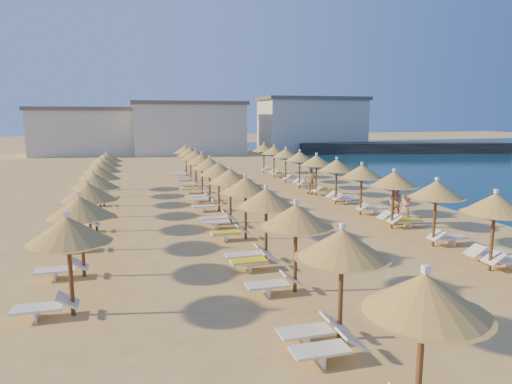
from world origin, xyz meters
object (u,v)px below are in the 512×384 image
object	(u,v)px
beachgoer_c	(311,181)
beachgoer_a	(406,207)
parasol_row_east	(349,169)
beachgoer_b	(396,202)
parasol_row_west	(224,173)
jetty	(403,148)

from	to	relation	value
beachgoer_c	beachgoer_a	size ratio (longest dim) A/B	1.04
parasol_row_east	beachgoer_c	world-z (taller)	parasol_row_east
beachgoer_b	parasol_row_east	bearing A→B (deg)	173.61
parasol_row_west	beachgoer_b	world-z (taller)	parasol_row_west
parasol_row_west	jetty	bearing A→B (deg)	45.99
beachgoer_c	beachgoer_a	world-z (taller)	beachgoer_c
parasol_row_east	jetty	bearing A→B (deg)	52.99
jetty	beachgoer_b	distance (m)	44.55
parasol_row_east	parasol_row_west	xyz separation A→B (m)	(-7.29, 0.00, 0.00)
parasol_row_west	beachgoer_a	distance (m)	9.50
beachgoer_b	beachgoer_a	size ratio (longest dim) A/B	0.99
parasol_row_east	beachgoer_a	size ratio (longest dim) A/B	21.11
jetty	parasol_row_east	size ratio (longest dim) A/B	0.81
parasol_row_west	beachgoer_c	size ratio (longest dim) A/B	20.22
parasol_row_west	beachgoer_a	bearing A→B (deg)	-25.60
jetty	parasol_row_west	bearing A→B (deg)	-120.36
parasol_row_east	beachgoer_c	xyz separation A→B (m)	(-0.14, 5.37, -1.45)
parasol_row_west	beachgoer_c	distance (m)	9.06
beachgoer_a	beachgoer_b	bearing A→B (deg)	151.24
beachgoer_b	beachgoer_c	bearing A→B (deg)	157.89
parasol_row_east	beachgoer_b	xyz separation A→B (m)	(1.40, -2.83, -1.50)
parasol_row_west	beachgoer_c	xyz separation A→B (m)	(7.15, 5.37, -1.45)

